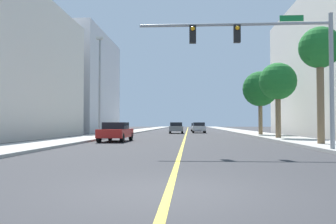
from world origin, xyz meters
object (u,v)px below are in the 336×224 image
Objects in this scene: traffic_signal_mast at (272,50)px; car_white at (196,127)px; palm_mid at (278,82)px; street_lamp at (100,82)px; car_gray at (176,128)px; car_red at (116,132)px; palm_near at (320,50)px; palm_far at (260,89)px; car_silver at (199,127)px.

traffic_signal_mast reaches higher than car_white.
palm_mid is (3.42, 12.78, -0.02)m from traffic_signal_mast.
car_gray is at bearing 72.11° from street_lamp.
car_red is (-12.66, -4.03, -4.01)m from palm_mid.
car_white is (6.50, 35.35, 0.01)m from car_red.
palm_near is at bearing -80.33° from car_white.
car_silver is at bearing 118.49° from palm_far.
street_lamp reaches higher than palm_mid.
car_gray is (-9.31, 8.87, -4.22)m from palm_far.
car_gray is at bearing 136.38° from palm_far.
street_lamp reaches higher than car_white.
street_lamp reaches higher than traffic_signal_mast.
palm_mid is at bearing 75.04° from traffic_signal_mast.
car_white is at bearing 74.76° from street_lamp.
traffic_signal_mast is 1.33× the size of palm_near.
palm_far is 24.04m from car_white.
palm_far is at bearing 30.75° from street_lamp.
palm_mid is (14.81, 0.42, -0.07)m from street_lamp.
palm_near reaches higher than palm_mid.
car_red is (-12.98, 4.51, -4.87)m from palm_near.
palm_far is (-0.06, 17.08, -0.62)m from palm_near.
car_white is at bearing 76.28° from car_gray.
car_gray reaches higher than car_white.
palm_mid is 20.03m from car_gray.
car_red is at bearing 160.84° from palm_near.
street_lamp is at bearing 132.67° from traffic_signal_mast.
palm_near is at bearing -87.85° from palm_mid.
traffic_signal_mast is 13.36m from car_red.
palm_near is 1.01× the size of palm_far.
palm_near is 29.67m from car_silver.
traffic_signal_mast reaches higher than car_silver.
palm_mid is 0.92× the size of palm_far.
car_white is at bearing 101.13° from palm_mid.
car_red is 35.94m from car_white.
palm_near is 1.58× the size of car_white.
palm_near reaches higher than traffic_signal_mast.
palm_mid reaches higher than car_silver.
palm_mid is at bearing 1.63° from street_lamp.
palm_far is 13.75m from car_silver.
car_white is at bearing 89.97° from car_silver.
car_gray reaches higher than car_red.
palm_mid is 1.43× the size of car_white.
traffic_signal_mast is 13.23m from palm_mid.
car_white is (-2.74, 44.11, -4.02)m from traffic_signal_mast.
traffic_signal_mast is 1.47× the size of palm_mid.
traffic_signal_mast is 2.11× the size of car_silver.
palm_far reaches higher than palm_mid.
street_lamp is 17.54m from palm_far.
street_lamp is at bearing -109.88° from car_gray.
street_lamp reaches higher than palm_near.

